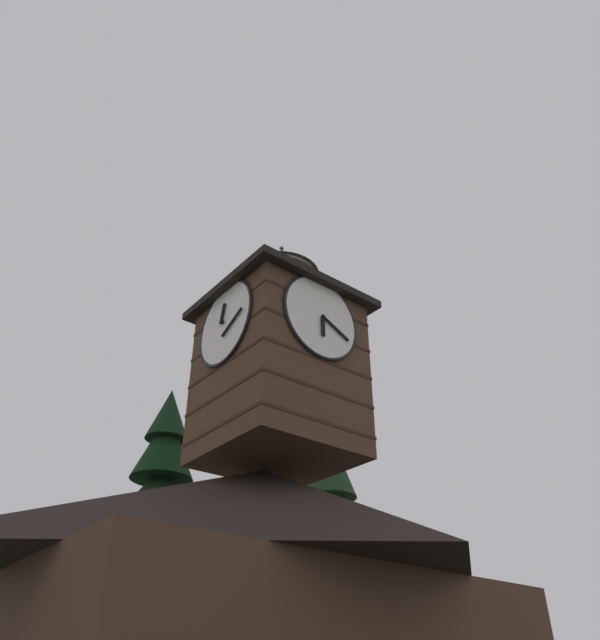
% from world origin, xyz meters
% --- Properties ---
extents(building_main, '(13.03, 9.82, 7.81)m').
position_xyz_m(building_main, '(-0.50, -2.11, 4.01)').
color(building_main, '#483022').
rests_on(building_main, ground_plane).
extents(clock_tower, '(4.76, 4.76, 7.99)m').
position_xyz_m(clock_tower, '(-0.39, -1.33, 11.13)').
color(clock_tower, '#4C3323').
rests_on(clock_tower, building_main).
extents(pine_tree_behind, '(5.28, 5.28, 12.89)m').
position_xyz_m(pine_tree_behind, '(-0.40, -8.74, 6.18)').
color(pine_tree_behind, '#473323').
rests_on(pine_tree_behind, ground_plane).
extents(pine_tree_aside, '(4.95, 4.95, 14.12)m').
position_xyz_m(pine_tree_aside, '(-7.23, -6.80, 5.78)').
color(pine_tree_aside, '#473323').
rests_on(pine_tree_aside, ground_plane).
extents(moon, '(1.84, 1.84, 1.84)m').
position_xyz_m(moon, '(-15.32, -43.72, 10.79)').
color(moon, silver).
extents(flying_bird_high, '(0.54, 0.38, 0.16)m').
position_xyz_m(flying_bird_high, '(-2.03, -4.49, 17.33)').
color(flying_bird_high, black).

